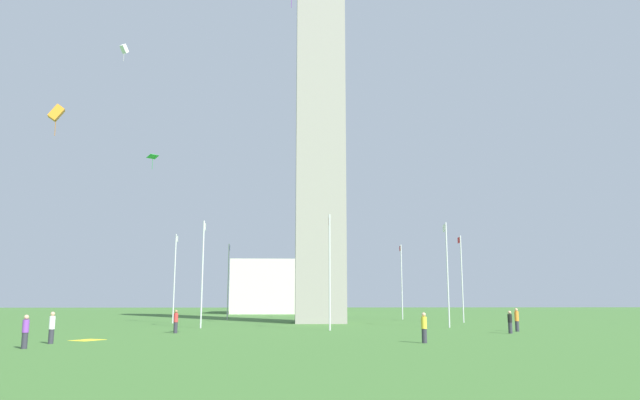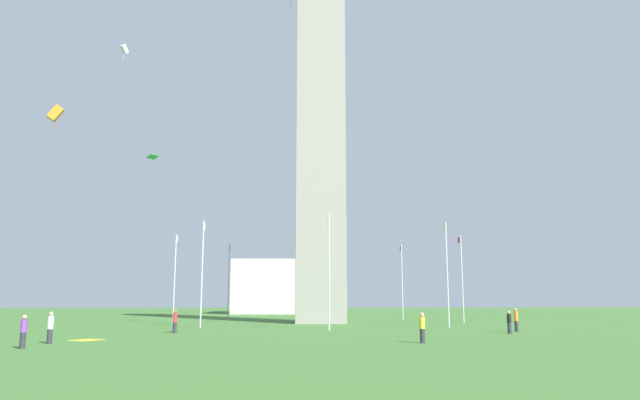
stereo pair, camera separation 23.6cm
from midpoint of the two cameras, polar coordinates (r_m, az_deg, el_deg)
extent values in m
plane|color=#3D6B2D|center=(63.62, -0.11, -11.88)|extent=(260.00, 260.00, 0.00)
cube|color=gray|center=(66.32, -0.10, 6.84)|extent=(5.33, 5.33, 42.60)
cylinder|color=silver|center=(79.11, -0.66, -8.03)|extent=(0.14, 0.14, 9.44)
cube|color=red|center=(79.89, -0.67, -4.98)|extent=(1.00, 0.03, 0.64)
cylinder|color=silver|center=(74.91, -9.02, -7.82)|extent=(0.14, 0.14, 9.44)
cube|color=#1E2D99|center=(75.71, -8.89, -4.61)|extent=(1.00, 0.03, 0.64)
cylinder|color=silver|center=(64.74, -14.07, -7.38)|extent=(0.14, 0.14, 9.44)
cube|color=white|center=(65.56, -13.83, -3.67)|extent=(1.00, 0.03, 0.64)
cylinder|color=silver|center=(53.16, -11.50, -7.03)|extent=(0.14, 0.14, 9.44)
cube|color=white|center=(54.06, -11.26, -2.54)|extent=(1.00, 0.03, 0.64)
cylinder|color=silver|center=(48.14, 0.80, -6.96)|extent=(0.14, 0.14, 9.44)
cube|color=red|center=(49.07, 0.75, -2.01)|extent=(1.00, 0.03, 0.64)
cylinder|color=silver|center=(54.43, 12.18, -7.06)|extent=(0.14, 0.14, 9.44)
cube|color=white|center=(55.31, 11.87, -2.67)|extent=(1.00, 0.03, 0.64)
cylinder|color=silver|center=(66.21, 13.54, -7.44)|extent=(0.14, 0.14, 9.44)
cube|color=red|center=(67.02, 13.27, -3.82)|extent=(1.00, 0.03, 0.64)
cylinder|color=silver|center=(75.82, 7.87, -7.87)|extent=(0.14, 0.14, 9.44)
cube|color=red|center=(76.61, 7.72, -4.69)|extent=(1.00, 0.03, 0.64)
cylinder|color=#2D2D38|center=(37.05, -24.86, -11.95)|extent=(0.29, 0.29, 0.80)
cylinder|color=white|center=(37.02, -24.77, -10.78)|extent=(0.32, 0.32, 0.73)
sphere|color=tan|center=(37.01, -24.72, -10.03)|extent=(0.24, 0.24, 0.24)
cylinder|color=#2D2D38|center=(46.05, 17.88, -11.76)|extent=(0.29, 0.29, 0.80)
cylinder|color=black|center=(46.02, 17.83, -10.89)|extent=(0.32, 0.32, 0.60)
sphere|color=tan|center=(46.01, 17.81, -10.37)|extent=(0.24, 0.24, 0.24)
cylinder|color=#2D2D38|center=(33.86, -26.98, -12.10)|extent=(0.29, 0.29, 0.80)
cylinder|color=purple|center=(33.82, -26.88, -10.88)|extent=(0.32, 0.32, 0.64)
sphere|color=tan|center=(33.81, -26.83, -10.13)|extent=(0.24, 0.24, 0.24)
cylinder|color=#2D2D38|center=(45.61, -14.02, -11.96)|extent=(0.29, 0.29, 0.80)
cylinder|color=red|center=(45.58, -13.99, -11.04)|extent=(0.32, 0.32, 0.66)
sphere|color=#936B4C|center=(45.57, -13.96, -10.47)|extent=(0.24, 0.24, 0.24)
cylinder|color=#2D2D38|center=(49.01, 18.49, -11.57)|extent=(0.29, 0.29, 0.80)
cylinder|color=orange|center=(48.98, 18.44, -10.67)|extent=(0.32, 0.32, 0.75)
sphere|color=tan|center=(48.97, 18.41, -10.09)|extent=(0.24, 0.24, 0.24)
cylinder|color=#2D2D38|center=(34.76, 9.92, -12.89)|extent=(0.29, 0.29, 0.80)
cylinder|color=yellow|center=(34.72, 9.88, -11.68)|extent=(0.32, 0.32, 0.68)
sphere|color=tan|center=(34.71, 9.86, -10.92)|extent=(0.24, 0.24, 0.24)
cylinder|color=#67278E|center=(53.06, -2.93, 18.79)|extent=(0.04, 0.04, 1.25)
cube|color=white|center=(60.77, -18.61, 13.76)|extent=(0.97, 0.80, 0.90)
cylinder|color=#A7A7A7|center=(60.50, -18.65, 13.14)|extent=(0.04, 0.04, 1.07)
cube|color=green|center=(60.34, -16.07, 4.08)|extent=(1.29, 1.30, 0.26)
cylinder|color=#208035|center=(60.17, -16.10, 3.39)|extent=(0.04, 0.04, 1.12)
cube|color=orange|center=(44.00, -24.40, 7.71)|extent=(0.84, 1.17, 1.17)
cylinder|color=#A75C15|center=(43.75, -24.48, 6.57)|extent=(0.04, 0.04, 1.37)
cube|color=beige|center=(111.70, -5.05, -8.47)|extent=(19.81, 12.80, 9.46)
cube|color=yellow|center=(39.46, -21.84, -12.53)|extent=(2.25, 2.09, 0.01)
camera|label=1|loc=(0.12, -90.10, 0.02)|focal=32.90mm
camera|label=2|loc=(0.12, 89.90, -0.02)|focal=32.90mm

